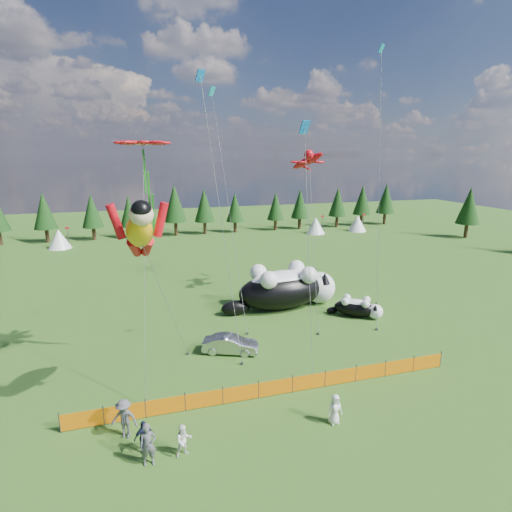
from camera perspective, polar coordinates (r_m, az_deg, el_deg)
The scene contains 19 objects.
ground at distance 26.09m, azimuth 0.58°, elevation -15.80°, with size 160.00×160.00×0.00m, color #0E3C0A.
safety_fence at distance 23.39m, azimuth 2.83°, elevation -18.25°, with size 22.06×0.06×1.10m.
tree_line at distance 67.54m, azimuth -10.60°, elevation 6.29°, with size 90.00×4.00×8.00m, color black, non-canonical shape.
festival_tents at distance 65.12m, azimuth -0.34°, elevation 3.93°, with size 50.00×3.20×2.80m, color white, non-canonical shape.
cat_large at distance 35.05m, azimuth 4.44°, elevation -4.49°, with size 10.67×4.46×3.85m.
cat_small at distance 34.39m, azimuth 14.31°, elevation -7.11°, with size 4.00×3.37×1.68m.
car at distance 27.71m, azimuth -3.67°, elevation -12.47°, with size 1.30×3.74×1.23m, color #AEAEB3.
spectator_a at distance 19.51m, azimuth -15.18°, elevation -24.57°, with size 0.72×0.47×1.96m, color #4E4E53.
spectator_b at distance 19.75m, azimuth -10.27°, elevation -24.50°, with size 0.75×0.44×1.54m, color white.
spectator_c at distance 20.28m, azimuth -15.74°, elevation -23.59°, with size 0.92×0.47×1.58m, color #131A34.
spectator_d at distance 21.22m, azimuth -18.30°, elevation -21.22°, with size 1.28×0.66×1.98m, color #4E4E53.
spectator_e at distance 21.60m, azimuth 11.20°, elevation -20.68°, with size 0.77×0.50×1.57m, color white.
superhero_kite at distance 19.60m, azimuth -16.28°, elevation 3.31°, with size 4.49×7.62×12.24m.
gecko_kite at distance 37.10m, azimuth 7.38°, elevation 13.31°, with size 4.92×12.09×15.48m.
flower_kite at distance 23.86m, azimuth -15.85°, elevation 14.86°, with size 4.05×6.41×14.25m.
diamond_kite_a at distance 27.07m, azimuth -7.67°, elevation 22.45°, with size 2.03×4.66×18.75m.
diamond_kite_b at distance 36.24m, azimuth 17.43°, elevation 23.89°, with size 3.03×6.40×22.29m.
diamond_kite_c at distance 24.14m, azimuth 7.02°, elevation 16.46°, with size 1.16×3.86×15.48m.
diamond_kite_d at distance 35.17m, azimuth -6.10°, elevation 20.97°, with size 1.25×8.67×19.77m.
Camera 1 is at (-6.57, -21.61, 13.06)m, focal length 28.00 mm.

